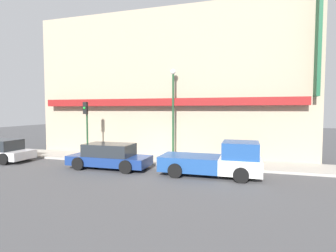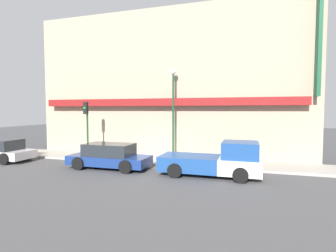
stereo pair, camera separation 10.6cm
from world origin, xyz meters
name	(u,v)px [view 2 (the right image)]	position (x,y,z in m)	size (l,w,h in m)	color
ground_plane	(149,165)	(0.00, 0.00, 0.00)	(80.00, 80.00, 0.00)	#4C4C4F
sidewalk	(157,160)	(0.00, 1.34, 0.07)	(36.00, 2.67, 0.14)	#ADA89E
building	(169,85)	(0.02, 4.15, 5.17)	(19.80, 3.80, 11.36)	tan
pickup_truck	(216,161)	(4.17, -1.39, 0.78)	(5.04, 2.17, 1.78)	white
parked_car	(109,156)	(-1.91, -1.39, 0.70)	(4.68, 2.01, 1.42)	navy
background_car	(1,150)	(-9.82, -1.53, 0.70)	(4.22, 2.01, 1.42)	silver
fire_hydrant	(198,159)	(2.82, 0.65, 0.45)	(0.17, 0.17, 0.63)	yellow
street_lamp	(173,103)	(0.91, 2.06, 3.79)	(0.36, 0.36, 5.90)	#1E4728
traffic_light	(87,120)	(-4.72, 0.58, 2.70)	(0.28, 0.42, 3.73)	#1E4728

